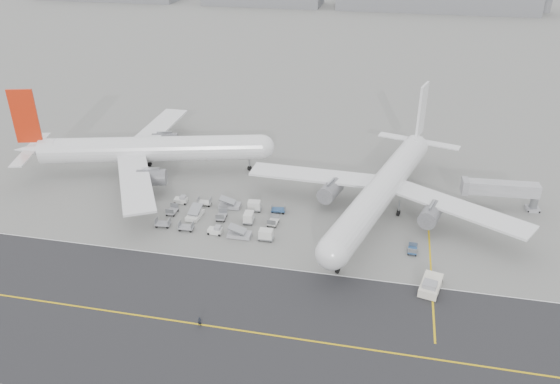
% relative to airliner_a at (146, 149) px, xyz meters
% --- Properties ---
extents(ground, '(700.00, 700.00, 0.00)m').
position_rel_airliner_a_xyz_m(ground, '(31.09, -27.52, -5.68)').
color(ground, gray).
rests_on(ground, ground).
extents(taxiway, '(220.00, 59.00, 0.03)m').
position_rel_airliner_a_xyz_m(taxiway, '(36.11, -45.50, -5.67)').
color(taxiway, '#2B2B2D').
rests_on(taxiway, ground).
extents(horizon_buildings, '(520.00, 28.00, 28.00)m').
position_rel_airliner_a_xyz_m(horizon_buildings, '(61.09, 232.48, -5.68)').
color(horizon_buildings, slate).
rests_on(horizon_buildings, ground).
extents(airliner_a, '(55.93, 54.70, 19.70)m').
position_rel_airliner_a_xyz_m(airliner_a, '(0.00, 0.00, 0.00)').
color(airliner_a, white).
rests_on(airliner_a, ground).
extents(airliner_b, '(53.69, 54.85, 19.40)m').
position_rel_airliner_a_xyz_m(airliner_b, '(52.17, -7.43, -0.09)').
color(airliner_b, white).
rests_on(airliner_b, ground).
extents(pushback_tug, '(4.10, 7.90, 2.23)m').
position_rel_airliner_a_xyz_m(pushback_tug, '(60.75, -30.45, -4.76)').
color(pushback_tug, white).
rests_on(pushback_tug, ground).
extents(jet_bridge, '(15.50, 3.76, 5.82)m').
position_rel_airliner_a_xyz_m(jet_bridge, '(74.81, -0.77, -1.62)').
color(jet_bridge, gray).
rests_on(jet_bridge, ground).
extents(gse_cluster, '(29.30, 19.08, 2.12)m').
position_rel_airliner_a_xyz_m(gse_cluster, '(22.35, -16.58, -5.68)').
color(gse_cluster, '#9F9FA5').
rests_on(gse_cluster, ground).
extents(stray_dolly, '(1.64, 2.53, 1.51)m').
position_rel_airliner_a_xyz_m(stray_dolly, '(58.06, -20.45, -5.68)').
color(stray_dolly, silver).
rests_on(stray_dolly, ground).
extents(ground_crew_a, '(0.62, 0.45, 1.59)m').
position_rel_airliner_a_xyz_m(ground_crew_a, '(28.22, -45.83, -4.88)').
color(ground_crew_a, black).
rests_on(ground_crew_a, ground).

